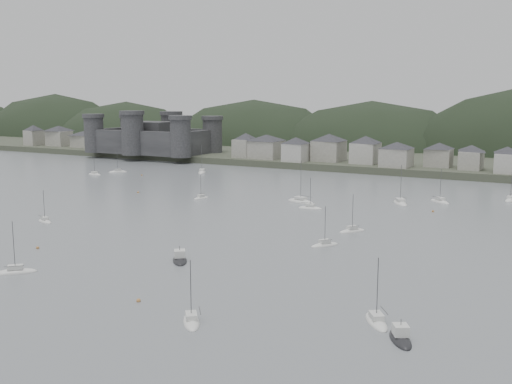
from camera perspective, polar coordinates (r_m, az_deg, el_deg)
The scene contains 10 objects.
ground at distance 106.31m, azimuth -20.27°, elevation -8.85°, with size 900.00×900.00×0.00m, color slate.
far_shore_land at distance 369.67m, azimuth 16.83°, elevation 4.06°, with size 900.00×250.00×3.00m, color #383D2D.
forested_ridge at distance 345.08m, azimuth 16.60°, elevation 1.60°, with size 851.55×103.94×102.57m.
castle at distance 315.49m, azimuth -9.91°, elevation 5.23°, with size 66.00×43.00×20.00m.
waterfront_town at distance 251.02m, azimuth 22.72°, elevation 3.15°, with size 451.48×28.46×12.92m.
sailboat_lead at distance 87.92m, azimuth 11.51°, elevation -12.14°, with size 6.23×7.57×10.30m.
moored_fleet at distance 173.78m, azimuth -8.41°, elevation -1.44°, with size 238.76×169.61×13.79m.
motor_launch_near at distance 82.74m, azimuth 13.73°, elevation -13.52°, with size 5.59×7.20×3.66m.
motor_launch_far at distance 117.60m, azimuth -7.35°, elevation -6.48°, with size 6.89×7.65×3.82m.
mooring_buoys at distance 166.24m, azimuth -7.03°, elevation -1.90°, with size 122.58×118.97×0.70m.
Camera 1 is at (77.76, -65.12, 31.84)m, focal length 41.53 mm.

